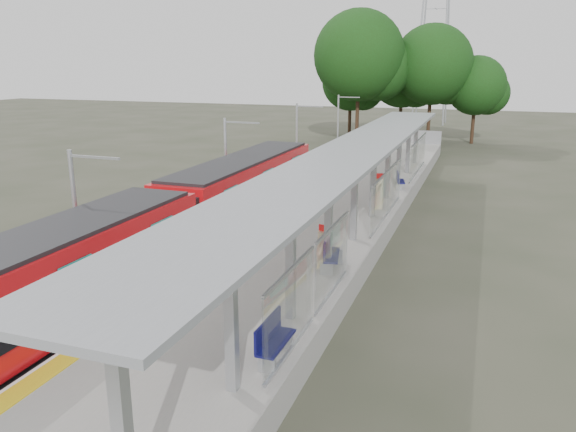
% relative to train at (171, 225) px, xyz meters
% --- Properties ---
extents(trackbed, '(3.00, 70.00, 0.24)m').
position_rel_train_xyz_m(trackbed, '(-0.00, 9.82, -1.93)').
color(trackbed, '#59544C').
rests_on(trackbed, ground).
extents(platform, '(6.00, 50.00, 1.00)m').
position_rel_train_xyz_m(platform, '(4.50, 9.82, -1.55)').
color(platform, gray).
rests_on(platform, ground).
extents(tactile_strip, '(0.60, 50.00, 0.02)m').
position_rel_train_xyz_m(tactile_strip, '(1.95, 9.82, -1.04)').
color(tactile_strip, yellow).
rests_on(tactile_strip, platform).
extents(end_fence, '(6.00, 0.10, 1.20)m').
position_rel_train_xyz_m(end_fence, '(4.50, 34.77, -0.45)').
color(end_fence, '#9EA0A5').
rests_on(end_fence, platform).
extents(train, '(2.74, 27.60, 3.62)m').
position_rel_train_xyz_m(train, '(0.00, 0.00, 0.00)').
color(train, black).
rests_on(train, ground).
extents(canopy, '(3.27, 38.00, 3.66)m').
position_rel_train_xyz_m(canopy, '(6.11, 6.01, 2.15)').
color(canopy, '#9EA0A5').
rests_on(canopy, platform).
extents(tree_cluster, '(19.39, 14.14, 13.50)m').
position_rel_train_xyz_m(tree_cluster, '(1.97, 41.88, 5.71)').
color(tree_cluster, '#382316').
rests_on(tree_cluster, ground).
extents(catenary_masts, '(2.08, 48.16, 5.40)m').
position_rel_train_xyz_m(catenary_masts, '(-1.72, 8.82, 0.86)').
color(catenary_masts, '#9EA0A5').
rests_on(catenary_masts, ground).
extents(bench_near, '(0.51, 1.63, 1.11)m').
position_rel_train_xyz_m(bench_near, '(6.87, -6.62, -0.47)').
color(bench_near, '#111054').
rests_on(bench_near, platform).
extents(bench_mid, '(0.88, 1.79, 1.17)m').
position_rel_train_xyz_m(bench_mid, '(6.45, 0.14, -0.43)').
color(bench_mid, '#111054').
rests_on(bench_mid, platform).
extents(bench_far, '(0.73, 1.46, 0.96)m').
position_rel_train_xyz_m(bench_far, '(6.76, 14.68, -0.55)').
color(bench_far, '#111054').
rests_on(bench_far, platform).
extents(info_pillar_near, '(0.37, 0.37, 1.65)m').
position_rel_train_xyz_m(info_pillar_near, '(6.23, 0.08, -0.34)').
color(info_pillar_near, beige).
rests_on(info_pillar_near, platform).
extents(info_pillar_far, '(0.41, 0.41, 1.84)m').
position_rel_train_xyz_m(info_pillar_far, '(6.53, 9.40, -0.26)').
color(info_pillar_far, beige).
rests_on(info_pillar_far, platform).
extents(litter_bin, '(0.58, 0.58, 0.93)m').
position_rel_train_xyz_m(litter_bin, '(6.14, 10.21, -0.59)').
color(litter_bin, '#9EA0A5').
rests_on(litter_bin, platform).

